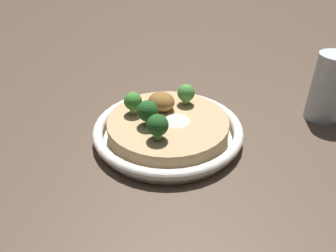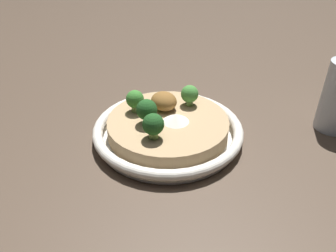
% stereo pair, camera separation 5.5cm
% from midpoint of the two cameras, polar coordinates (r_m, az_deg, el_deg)
% --- Properties ---
extents(ground_plane, '(6.00, 6.00, 0.00)m').
position_cam_midpoint_polar(ground_plane, '(0.56, 2.80, -2.06)').
color(ground_plane, '#47382B').
extents(risotto_bowl, '(0.25, 0.25, 0.04)m').
position_cam_midpoint_polar(risotto_bowl, '(0.55, 2.85, -0.57)').
color(risotto_bowl, silver).
rests_on(risotto_bowl, ground_plane).
extents(cheese_sprinkle, '(0.04, 0.04, 0.01)m').
position_cam_midpoint_polar(cheese_sprinkle, '(0.53, 4.34, 1.34)').
color(cheese_sprinkle, white).
rests_on(cheese_sprinkle, risotto_bowl).
extents(crispy_onion_garnish, '(0.05, 0.04, 0.03)m').
position_cam_midpoint_polar(crispy_onion_garnish, '(0.56, 2.07, 4.27)').
color(crispy_onion_garnish, brown).
rests_on(crispy_onion_garnish, risotto_bowl).
extents(broccoli_right, '(0.03, 0.03, 0.04)m').
position_cam_midpoint_polar(broccoli_right, '(0.55, -2.95, 4.48)').
color(broccoli_right, '#84A856').
rests_on(broccoli_right, risotto_bowl).
extents(broccoli_back_right, '(0.03, 0.03, 0.04)m').
position_cam_midpoint_polar(broccoli_back_right, '(0.52, -0.71, 2.71)').
color(broccoli_back_right, '#759E4C').
rests_on(broccoli_back_right, risotto_bowl).
extents(broccoli_front_right, '(0.03, 0.03, 0.04)m').
position_cam_midpoint_polar(broccoli_front_right, '(0.57, 6.52, 5.40)').
color(broccoli_front_right, '#668E47').
rests_on(broccoli_front_right, risotto_bowl).
extents(broccoli_back, '(0.03, 0.03, 0.04)m').
position_cam_midpoint_polar(broccoli_back, '(0.48, 0.65, 0.07)').
color(broccoli_back, '#759E4C').
rests_on(broccoli_back, risotto_bowl).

